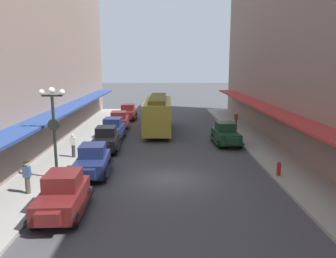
{
  "coord_description": "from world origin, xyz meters",
  "views": [
    {
      "loc": [
        -0.37,
        -18.67,
        6.55
      ],
      "look_at": [
        0.0,
        6.0,
        1.8
      ],
      "focal_mm": 36.32,
      "sensor_mm": 36.0,
      "label": 1
    }
  ],
  "objects": [
    {
      "name": "parked_car_4",
      "position": [
        -4.8,
        -4.51,
        0.94
      ],
      "size": [
        2.25,
        4.3,
        1.84
      ],
      "color": "#591919",
      "rests_on": "ground"
    },
    {
      "name": "ground_plane",
      "position": [
        0.0,
        0.0,
        0.0
      ],
      "size": [
        200.0,
        200.0,
        0.0
      ],
      "primitive_type": "plane",
      "color": "#424244"
    },
    {
      "name": "parked_car_0",
      "position": [
        -4.53,
        21.2,
        0.94
      ],
      "size": [
        2.25,
        4.3,
        1.84
      ],
      "color": "#591919",
      "rests_on": "ground"
    },
    {
      "name": "parked_car_5",
      "position": [
        -4.83,
        15.38,
        0.94
      ],
      "size": [
        2.26,
        4.3,
        1.84
      ],
      "color": "#591919",
      "rests_on": "ground"
    },
    {
      "name": "pedestrian_2",
      "position": [
        -7.15,
        -2.42,
        1.01
      ],
      "size": [
        0.36,
        0.28,
        1.67
      ],
      "color": "#4C4238",
      "rests_on": "sidewalk_left"
    },
    {
      "name": "fire_hydrant",
      "position": [
        6.35,
        0.14,
        0.56
      ],
      "size": [
        0.24,
        0.24,
        0.82
      ],
      "color": "#B21E19",
      "rests_on": "sidewalk_right"
    },
    {
      "name": "parked_car_3",
      "position": [
        -4.71,
        6.57,
        0.94
      ],
      "size": [
        2.28,
        4.31,
        1.84
      ],
      "color": "black",
      "rests_on": "ground"
    },
    {
      "name": "sidewalk_right",
      "position": [
        7.5,
        0.0,
        0.07
      ],
      "size": [
        3.0,
        60.0,
        0.15
      ],
      "primitive_type": "cube",
      "color": "#99968E",
      "rests_on": "ground"
    },
    {
      "name": "lamp_post_with_clock",
      "position": [
        -6.4,
        -0.14,
        2.99
      ],
      "size": [
        1.42,
        0.44,
        5.16
      ],
      "color": "black",
      "rests_on": "sidewalk_left"
    },
    {
      "name": "parked_car_2",
      "position": [
        -4.83,
        10.81,
        0.94
      ],
      "size": [
        2.3,
        4.32,
        1.84
      ],
      "color": "#19234C",
      "rests_on": "ground"
    },
    {
      "name": "pedestrian_1",
      "position": [
        7.03,
        15.12,
        0.99
      ],
      "size": [
        0.36,
        0.24,
        1.64
      ],
      "color": "#4C4238",
      "rests_on": "sidewalk_right"
    },
    {
      "name": "sidewalk_left",
      "position": [
        -7.5,
        0.0,
        0.07
      ],
      "size": [
        3.0,
        60.0,
        0.15
      ],
      "primitive_type": "cube",
      "color": "#99968E",
      "rests_on": "ground"
    },
    {
      "name": "parked_car_6",
      "position": [
        4.78,
        8.47,
        0.94
      ],
      "size": [
        2.31,
        4.32,
        1.84
      ],
      "color": "#193D23",
      "rests_on": "ground"
    },
    {
      "name": "parked_car_1",
      "position": [
        -4.56,
        0.79,
        0.94
      ],
      "size": [
        2.31,
        4.32,
        1.84
      ],
      "color": "#19234C",
      "rests_on": "ground"
    },
    {
      "name": "pedestrian_0",
      "position": [
        -6.61,
        4.33,
        0.99
      ],
      "size": [
        0.36,
        0.24,
        1.64
      ],
      "color": "#2D2D33",
      "rests_on": "sidewalk_left"
    },
    {
      "name": "streetcar",
      "position": [
        -0.85,
        13.88,
        1.9
      ],
      "size": [
        2.65,
        9.63,
        3.46
      ],
      "color": "gold",
      "rests_on": "ground"
    }
  ]
}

